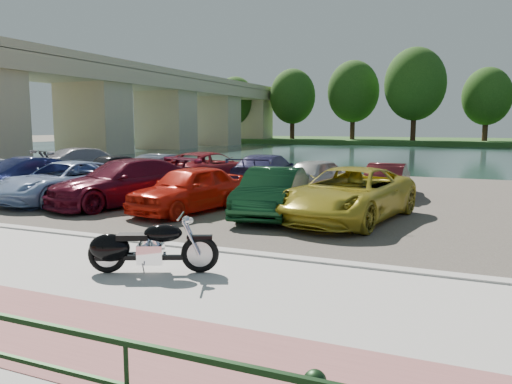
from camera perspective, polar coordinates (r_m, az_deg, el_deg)
ground at (r=8.82m, az=-8.66°, el=-10.39°), size 200.00×200.00×0.00m
promenade at (r=8.02m, az=-12.53°, el=-11.98°), size 60.00×6.00×0.10m
pink_path at (r=6.93m, az=-20.07°, el=-15.00°), size 60.00×2.00×0.01m
kerb at (r=10.48m, az=-2.83°, el=-7.00°), size 60.00×0.30×0.14m
parking_lot at (r=18.83m, az=9.33°, el=-0.67°), size 60.00×18.00×0.04m
river at (r=47.38m, az=17.92°, el=4.02°), size 120.00×40.00×0.00m
far_bank at (r=79.25m, az=20.19°, el=5.46°), size 120.00×24.00×0.60m
bridge at (r=58.12m, az=-10.84°, el=10.30°), size 7.00×56.00×8.55m
far_trees at (r=73.04m, az=23.64°, el=10.79°), size 70.25×10.68×12.52m
motorcycle at (r=9.14m, az=-13.00°, el=-6.20°), size 2.19×1.17×1.05m
car_1 at (r=20.49m, az=-25.31°, el=1.49°), size 2.82×4.72×1.47m
car_2 at (r=18.77m, az=-21.00°, el=1.12°), size 2.94×5.32×1.41m
car_3 at (r=17.31m, az=-14.83°, el=1.08°), size 3.89×5.73×1.54m
car_4 at (r=15.51m, az=-7.70°, el=0.36°), size 2.49×4.50×1.45m
car_5 at (r=14.71m, az=1.88°, el=-0.03°), size 2.12×4.48×1.42m
car_6 at (r=14.26m, az=10.57°, el=-0.26°), size 3.37×5.72×1.49m
car_7 at (r=26.94m, az=-18.46°, el=3.21°), size 3.76×5.72×1.54m
car_8 at (r=24.87m, az=-15.28°, el=2.75°), size 2.24×4.12×1.33m
car_9 at (r=23.35m, az=-10.33°, el=2.64°), size 1.90×4.28×1.36m
car_10 at (r=22.10m, az=-5.52°, el=2.65°), size 3.21×5.75×1.52m
car_11 at (r=21.08m, az=1.27°, el=2.38°), size 2.46×5.22×1.47m
car_12 at (r=20.25m, az=7.29°, el=1.95°), size 2.57×4.28×1.36m
car_13 at (r=19.71m, az=14.85°, el=1.44°), size 1.43×3.85×1.26m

